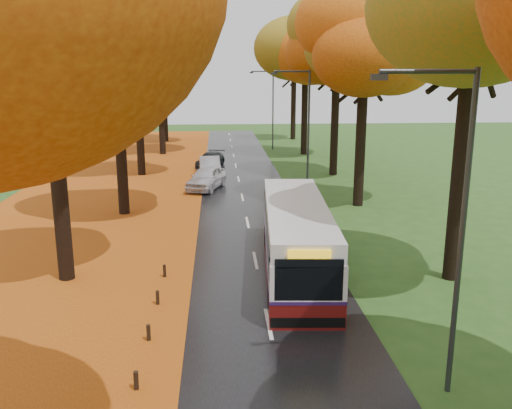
{
  "coord_description": "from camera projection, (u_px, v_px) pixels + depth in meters",
  "views": [
    {
      "loc": [
        -1.53,
        -3.86,
        7.9
      ],
      "look_at": [
        0.0,
        17.6,
        2.6
      ],
      "focal_mm": 38.0,
      "sensor_mm": 36.0,
      "label": 1
    }
  ],
  "objects": [
    {
      "name": "car_dark",
      "position": [
        210.0,
        160.0,
        45.82
      ],
      "size": [
        2.8,
        4.43,
        1.19
      ],
      "primitive_type": "imported",
      "rotation": [
        0.0,
        0.0,
        -0.29
      ],
      "color": "black",
      "rests_on": "road"
    },
    {
      "name": "car_silver",
      "position": [
        210.0,
        167.0,
        41.68
      ],
      "size": [
        1.79,
        4.48,
        1.45
      ],
      "primitive_type": "imported",
      "rotation": [
        0.0,
        0.0,
        0.06
      ],
      "color": "gray",
      "rests_on": "road"
    },
    {
      "name": "streetlamp_near",
      "position": [
        454.0,
        212.0,
        12.63
      ],
      "size": [
        2.45,
        0.18,
        8.0
      ],
      "color": "#333538",
      "rests_on": "ground"
    },
    {
      "name": "car_white",
      "position": [
        206.0,
        178.0,
        37.04
      ],
      "size": [
        3.11,
        4.82,
        1.53
      ],
      "primitive_type": "imported",
      "rotation": [
        0.0,
        0.0,
        -0.32
      ],
      "color": "silver",
      "rests_on": "road"
    },
    {
      "name": "leaf_verge",
      "position": [
        81.0,
        221.0,
        29.33
      ],
      "size": [
        12.0,
        90.0,
        0.02
      ],
      "primitive_type": "cube",
      "color": "maroon",
      "rests_on": "ground"
    },
    {
      "name": "streetlamp_far",
      "position": [
        271.0,
        103.0,
        55.25
      ],
      "size": [
        2.45,
        0.18,
        8.0
      ],
      "color": "#333538",
      "rests_on": "ground"
    },
    {
      "name": "trees_left",
      "position": [
        111.0,
        40.0,
        29.17
      ],
      "size": [
        9.2,
        74.0,
        13.88
      ],
      "color": "black",
      "rests_on": "ground"
    },
    {
      "name": "trees_right",
      "position": [
        373.0,
        38.0,
        29.99
      ],
      "size": [
        9.3,
        74.2,
        13.96
      ],
      "color": "black",
      "rests_on": "ground"
    },
    {
      "name": "streetlamp_mid",
      "position": [
        305.0,
        124.0,
        33.94
      ],
      "size": [
        2.45,
        0.18,
        8.0
      ],
      "color": "#333538",
      "rests_on": "ground"
    },
    {
      "name": "centre_line",
      "position": [
        246.0,
        217.0,
        29.94
      ],
      "size": [
        0.12,
        90.0,
        0.01
      ],
      "primitive_type": "cube",
      "color": "silver",
      "rests_on": "road"
    },
    {
      "name": "bus",
      "position": [
        296.0,
        236.0,
        21.61
      ],
      "size": [
        3.14,
        10.68,
        2.77
      ],
      "rotation": [
        0.0,
        0.0,
        -0.07
      ],
      "color": "#560E0D",
      "rests_on": "road"
    },
    {
      "name": "road",
      "position": [
        246.0,
        218.0,
        29.95
      ],
      "size": [
        6.5,
        90.0,
        0.04
      ],
      "primitive_type": "cube",
      "color": "black",
      "rests_on": "ground"
    },
    {
      "name": "leaf_drift",
      "position": [
        191.0,
        218.0,
        29.73
      ],
      "size": [
        0.9,
        90.0,
        0.01
      ],
      "primitive_type": "cube",
      "color": "#BD6913",
      "rests_on": "road"
    }
  ]
}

